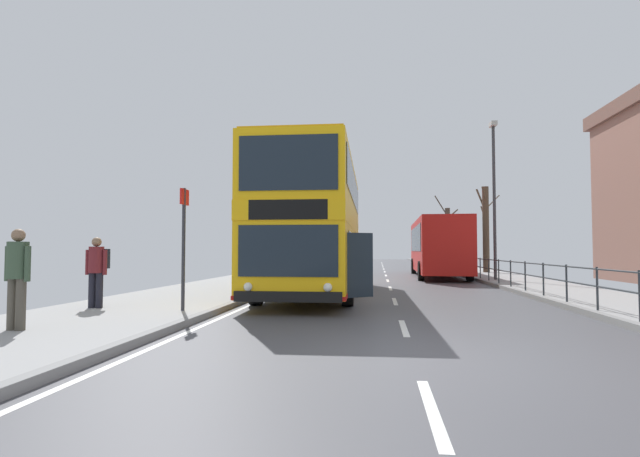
% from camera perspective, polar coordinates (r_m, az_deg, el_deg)
% --- Properties ---
extents(ground, '(15.80, 140.00, 0.20)m').
position_cam_1_polar(ground, '(7.04, 5.04, -14.57)').
color(ground, '#47474C').
extents(double_decker_bus_main, '(3.43, 11.49, 4.41)m').
position_cam_1_polar(double_decker_bus_main, '(16.52, -0.47, 0.25)').
color(double_decker_bus_main, '#F4B20F').
rests_on(double_decker_bus_main, ground).
extents(background_bus_far_lane, '(2.79, 11.02, 3.14)m').
position_cam_1_polar(background_bus_far_lane, '(27.89, 13.73, -2.05)').
color(background_bus_far_lane, red).
rests_on(background_bus_far_lane, ground).
extents(pedestrian_railing_far_kerb, '(0.05, 33.92, 0.98)m').
position_cam_1_polar(pedestrian_railing_far_kerb, '(22.00, 19.85, -4.24)').
color(pedestrian_railing_far_kerb, '#2D3338').
rests_on(pedestrian_railing_far_kerb, ground).
extents(pedestrian_with_backpack, '(0.54, 0.53, 1.66)m').
position_cam_1_polar(pedestrian_with_backpack, '(12.59, -24.88, -4.12)').
color(pedestrian_with_backpack, black).
rests_on(pedestrian_with_backpack, ground).
extents(pedestrian_companion, '(0.55, 0.40, 1.73)m').
position_cam_1_polar(pedestrian_companion, '(9.75, -32.20, -4.44)').
color(pedestrian_companion, '#4C473D').
rests_on(pedestrian_companion, ground).
extents(bus_stop_sign_near, '(0.08, 0.44, 2.77)m').
position_cam_1_polar(bus_stop_sign_near, '(11.37, -15.83, -0.77)').
color(bus_stop_sign_near, '#2D2D33').
rests_on(bus_stop_sign_near, ground).
extents(street_lamp_far_side, '(0.28, 0.60, 7.36)m').
position_cam_1_polar(street_lamp_far_side, '(23.91, 19.91, 4.61)').
color(street_lamp_far_side, '#38383D').
rests_on(street_lamp_far_side, ground).
extents(bare_tree_far_00, '(2.90, 2.80, 6.24)m').
position_cam_1_polar(bare_tree_far_00, '(44.02, 14.90, -0.74)').
color(bare_tree_far_00, '#423328').
rests_on(bare_tree_far_00, ground).
extents(bare_tree_far_01, '(1.53, 1.80, 5.28)m').
position_cam_1_polar(bare_tree_far_01, '(31.36, 19.03, 0.08)').
color(bare_tree_far_01, '#4C3D2D').
rests_on(bare_tree_far_01, ground).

